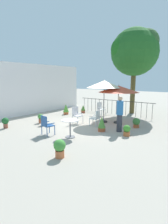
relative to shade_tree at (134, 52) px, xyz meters
The scene contains 21 objects.
ground_plane 6.79m from the shade_tree, behind, with size 60.00×60.00×0.00m, color #A3998A.
villa_facade 8.13m from the shade_tree, 131.44° to the left, with size 10.73×0.30×3.60m, color white.
terrace_railing 4.00m from the shade_tree, 143.84° to the left, with size 0.03×5.84×1.01m.
shade_tree is the anchor object (origin of this frame).
patio_umbrella_0 4.33m from the shade_tree, 169.89° to the right, with size 2.28×2.28×2.22m.
patio_umbrella_1 4.44m from the shade_tree, behind, with size 2.02×2.02×2.51m.
cafe_table_0 8.15m from the shade_tree, behind, with size 0.77×0.77×0.78m.
patio_chair_0 4.69m from the shade_tree, 150.06° to the left, with size 0.54×0.54×0.94m.
patio_chair_1 6.47m from the shade_tree, 166.59° to the left, with size 0.51×0.46×0.98m.
patio_chair_2 6.26m from the shade_tree, behind, with size 0.52×0.49×0.86m.
patio_chair_3 8.56m from the shade_tree, behind, with size 0.52×0.57×0.90m.
potted_plant_0 8.03m from the shade_tree, 154.78° to the left, with size 0.31×0.31×0.54m.
potted_plant_1 6.90m from the shade_tree, behind, with size 0.37×0.37×0.75m.
potted_plant_2 5.49m from the shade_tree, 127.24° to the left, with size 0.35×0.35×0.59m.
potted_plant_3 6.37m from the shade_tree, 133.73° to the left, with size 0.42×0.42×0.74m.
potted_plant_4 9.90m from the shade_tree, behind, with size 0.41×0.39×0.61m.
potted_plant_5 5.96m from the shade_tree, 153.93° to the right, with size 0.38×0.38×0.52m.
potted_plant_6 8.10m from the shade_tree, 160.31° to the left, with size 0.30×0.29×0.46m.
potted_plant_7 9.71m from the shade_tree, 156.71° to the left, with size 0.35×0.35×0.56m.
potted_plant_8 7.19m from the shade_tree, 159.21° to the right, with size 0.32×0.32×0.50m.
standing_person 6.35m from the shade_tree, 163.46° to the right, with size 0.39×0.39×1.73m.
Camera 1 is at (-7.75, -6.16, 2.52)m, focal length 28.95 mm.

